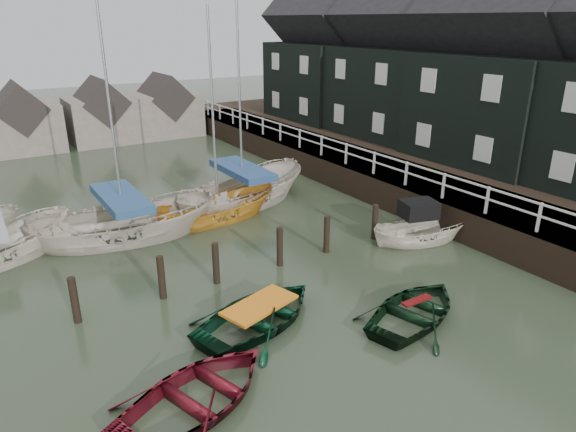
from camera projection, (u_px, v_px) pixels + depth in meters
ground at (299, 314)px, 14.88m from camera, size 120.00×120.00×0.00m
pier at (343, 166)px, 27.25m from camera, size 3.04×32.00×2.70m
land_strip at (417, 164)px, 30.27m from camera, size 14.00×38.00×1.50m
quay_houses at (445, 66)px, 27.17m from camera, size 6.52×28.14×10.01m
mooring_pilings at (219, 268)px, 16.51m from camera, size 13.72×0.22×1.80m
far_sheds at (100, 115)px, 35.12m from camera, size 14.00×4.08×4.39m
rowboat_red at (199, 405)px, 11.36m from camera, size 4.74×4.01×0.84m
rowboat_green at (260, 324)px, 14.41m from camera, size 4.79×4.00×0.86m
rowboat_dkgreen at (415, 318)px, 14.68m from camera, size 4.37×3.65×0.78m
motorboat at (419, 239)px, 19.71m from camera, size 4.18×2.54×2.35m
sailboat_b at (126, 236)px, 20.08m from camera, size 7.51×3.97×11.66m
sailboat_c at (218, 218)px, 22.05m from camera, size 5.74×2.60×9.60m
sailboat_d at (243, 203)px, 23.71m from camera, size 7.63×4.40×12.79m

